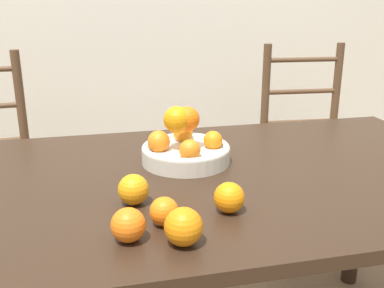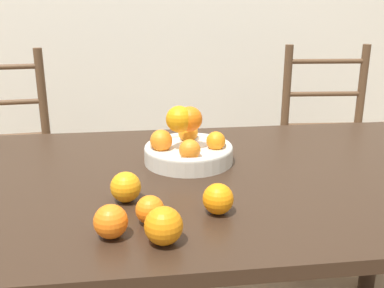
% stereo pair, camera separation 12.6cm
% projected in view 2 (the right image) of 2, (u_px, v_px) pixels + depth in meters
% --- Properties ---
extents(dining_table, '(1.90, 0.98, 0.77)m').
position_uv_depth(dining_table, '(185.00, 203.00, 1.34)').
color(dining_table, black).
rests_on(dining_table, ground_plane).
extents(fruit_bowl, '(0.28, 0.28, 0.18)m').
position_uv_depth(fruit_bowl, '(188.00, 146.00, 1.41)').
color(fruit_bowl, beige).
rests_on(fruit_bowl, dining_table).
extents(orange_loose_0, '(0.07, 0.07, 0.07)m').
position_uv_depth(orange_loose_0, '(111.00, 222.00, 0.96)').
color(orange_loose_0, orange).
rests_on(orange_loose_0, dining_table).
extents(orange_loose_1, '(0.08, 0.08, 0.08)m').
position_uv_depth(orange_loose_1, '(218.00, 199.00, 1.07)').
color(orange_loose_1, orange).
rests_on(orange_loose_1, dining_table).
extents(orange_loose_2, '(0.08, 0.08, 0.08)m').
position_uv_depth(orange_loose_2, '(126.00, 187.00, 1.14)').
color(orange_loose_2, orange).
rests_on(orange_loose_2, dining_table).
extents(orange_loose_3, '(0.08, 0.08, 0.08)m').
position_uv_depth(orange_loose_3, '(164.00, 226.00, 0.94)').
color(orange_loose_3, orange).
rests_on(orange_loose_3, dining_table).
extents(orange_loose_4, '(0.07, 0.07, 0.07)m').
position_uv_depth(orange_loose_4, '(150.00, 210.00, 1.02)').
color(orange_loose_4, orange).
rests_on(orange_loose_4, dining_table).
extents(chair_left, '(0.45, 0.43, 1.05)m').
position_uv_depth(chair_left, '(3.00, 178.00, 2.02)').
color(chair_left, '#513823').
rests_on(chair_left, ground_plane).
extents(chair_right, '(0.45, 0.43, 1.05)m').
position_uv_depth(chair_right, '(327.00, 163.00, 2.20)').
color(chair_right, '#513823').
rests_on(chair_right, ground_plane).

